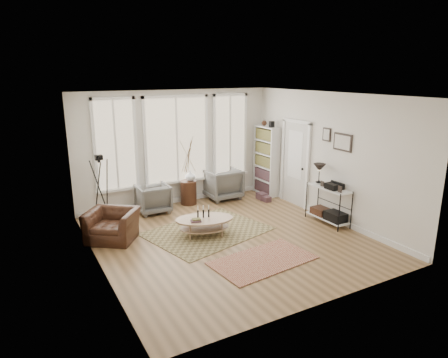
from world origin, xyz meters
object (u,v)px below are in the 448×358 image
coffee_table (204,222)px  armchair_left (153,198)px  low_shelf (328,201)px  accent_chair (112,225)px  bookcase (266,161)px  side_table (188,173)px  armchair_right (222,184)px

coffee_table → armchair_left: size_ratio=1.78×
low_shelf → accent_chair: 4.72m
armchair_left → coffee_table: bearing=104.8°
low_shelf → armchair_left: bearing=141.1°
bookcase → accent_chair: bookcase is taller
low_shelf → accent_chair: low_shelf is taller
armchair_left → side_table: size_ratio=0.44×
low_shelf → armchair_right: bearing=114.0°
coffee_table → side_table: bearing=74.8°
accent_chair → bookcase: bearing=50.7°
armchair_right → accent_chair: 3.55m
armchair_right → side_table: side_table is taller
low_shelf → armchair_right: size_ratio=1.44×
low_shelf → coffee_table: 2.86m
bookcase → side_table: size_ratio=1.19×
side_table → armchair_right: bearing=0.0°
armchair_right → armchair_left: bearing=3.3°
low_shelf → coffee_table: (-2.77, 0.68, -0.22)m
coffee_table → side_table: (0.56, 2.06, 0.53)m
coffee_table → side_table: 2.20m
low_shelf → side_table: size_ratio=0.76×
armchair_left → armchair_right: size_ratio=0.84×
bookcase → armchair_left: bearing=178.8°
accent_chair → armchair_right: bearing=59.2°
low_shelf → accent_chair: bearing=162.8°
armchair_left → accent_chair: bearing=44.5°
bookcase → armchair_left: (-3.27, 0.07, -0.61)m
coffee_table → side_table: size_ratio=0.79×
coffee_table → armchair_right: bearing=53.1°
bookcase → low_shelf: (-0.06, -2.52, -0.44)m
armchair_left → side_table: side_table is taller
armchair_right → accent_chair: armchair_right is taller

